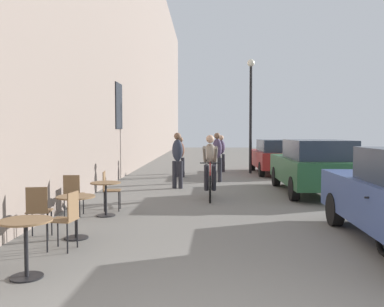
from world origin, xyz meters
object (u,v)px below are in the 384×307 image
object	(u,v)px
cafe_table_near	(26,236)
street_lamp	(251,101)
cafe_chair_far_toward_wall	(109,188)
cafe_table_mid	(76,208)
cafe_table_far	(106,192)
cyclist_on_bicycle	(210,168)
parked_car_third	(275,156)
pedestrian_furthest	(221,151)
cafe_chair_far_toward_street	(73,192)
pedestrian_mid	(217,154)
pedestrian_far	(180,155)
parked_car_second	(314,166)
pedestrian_near	(177,157)
cafe_chair_mid_toward_street	(67,216)
cafe_chair_mid_toward_wall	(38,209)

from	to	relation	value
cafe_table_near	street_lamp	xyz separation A→B (m)	(4.20, 12.86, 2.59)
cafe_table_near	cafe_chair_far_toward_wall	xyz separation A→B (m)	(0.01, 4.33, -0.00)
cafe_table_mid	cafe_table_far	bearing A→B (deg)	88.33
cyclist_on_bicycle	parked_car_third	bearing A→B (deg)	66.22
pedestrian_furthest	parked_car_third	size ratio (longest dim) A/B	0.40
cafe_chair_far_toward_wall	cafe_chair_far_toward_street	bearing A→B (deg)	-131.47
pedestrian_furthest	parked_car_third	distance (m)	2.39
pedestrian_mid	parked_car_third	bearing A→B (deg)	48.61
cafe_table_far	cafe_chair_far_toward_wall	size ratio (longest dim) A/B	0.81
pedestrian_mid	pedestrian_far	world-z (taller)	pedestrian_mid
cafe_chair_far_toward_street	parked_car_second	size ratio (longest dim) A/B	0.20
pedestrian_near	parked_car_second	distance (m)	4.14
cyclist_on_bicycle	pedestrian_near	distance (m)	2.17
parked_car_third	cafe_table_far	bearing A→B (deg)	-119.95
cafe_chair_far_toward_wall	pedestrian_mid	bearing A→B (deg)	63.93
pedestrian_mid	pedestrian_furthest	world-z (taller)	pedestrian_mid
cafe_chair_mid_toward_street	cafe_chair_far_toward_street	distance (m)	2.56
parked_car_third	cafe_chair_mid_toward_street	bearing A→B (deg)	-114.09
cafe_table_near	cafe_chair_mid_toward_street	xyz separation A→B (m)	(0.11, 1.18, -0.00)
cafe_table_near	cafe_chair_mid_toward_wall	world-z (taller)	cafe_chair_mid_toward_wall
parked_car_second	parked_car_third	bearing A→B (deg)	91.31
pedestrian_mid	pedestrian_furthest	xyz separation A→B (m)	(0.30, 3.60, -0.07)
cafe_chair_far_toward_street	pedestrian_mid	world-z (taller)	pedestrian_mid
cafe_chair_mid_toward_wall	pedestrian_mid	xyz separation A→B (m)	(3.24, 7.96, 0.48)
cafe_table_mid	pedestrian_mid	distance (m)	8.32
parked_car_second	parked_car_third	distance (m)	5.62
pedestrian_furthest	cafe_chair_mid_toward_street	bearing A→B (deg)	-103.19
cafe_table_far	pedestrian_furthest	world-z (taller)	pedestrian_furthest
pedestrian_mid	parked_car_second	xyz separation A→B (m)	(2.72, -2.68, -0.18)
cafe_table_near	cafe_chair_mid_toward_street	distance (m)	1.18
cafe_chair_mid_toward_wall	parked_car_second	bearing A→B (deg)	41.57
pedestrian_far	parked_car_second	distance (m)	5.86
cafe_table_far	cafe_chair_far_toward_wall	bearing A→B (deg)	97.06
cafe_chair_mid_toward_street	pedestrian_mid	world-z (taller)	pedestrian_mid
cyclist_on_bicycle	parked_car_second	size ratio (longest dim) A/B	0.40
cafe_chair_mid_toward_wall	cafe_table_mid	bearing A→B (deg)	7.04
cafe_table_near	cafe_table_far	bearing A→B (deg)	88.63
pedestrian_furthest	parked_car_third	xyz separation A→B (m)	(2.29, -0.66, -0.17)
cafe_table_mid	cafe_chair_far_toward_street	distance (m)	1.89
cafe_chair_mid_toward_wall	pedestrian_near	distance (m)	6.54
cafe_chair_mid_toward_street	parked_car_third	size ratio (longest dim) A/B	0.22
cafe_chair_mid_toward_wall	pedestrian_furthest	bearing A→B (deg)	72.99
cafe_chair_far_toward_street	parked_car_third	size ratio (longest dim) A/B	0.22
cafe_chair_far_toward_wall	pedestrian_furthest	size ratio (longest dim) A/B	0.54
cafe_table_far	street_lamp	distance (m)	10.35
cafe_table_near	pedestrian_mid	xyz separation A→B (m)	(2.66, 9.74, 0.47)
cafe_chair_mid_toward_street	parked_car_third	xyz separation A→B (m)	(5.14, 11.51, 0.24)
pedestrian_near	cyclist_on_bicycle	bearing A→B (deg)	-62.34
pedestrian_furthest	cafe_table_far	bearing A→B (deg)	-106.62
parked_car_second	cafe_chair_far_toward_wall	bearing A→B (deg)	-152.99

